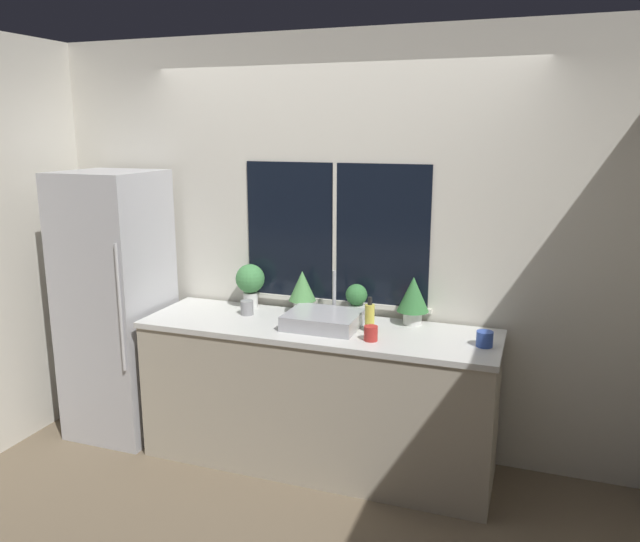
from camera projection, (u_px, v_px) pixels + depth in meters
ground_plane at (299, 486)px, 3.75m from camera, size 14.00×14.00×0.00m
wall_back at (337, 246)px, 4.09m from camera, size 8.00×0.09×2.70m
wall_left at (146, 216)px, 5.50m from camera, size 0.06×7.00×2.70m
counter at (317, 395)px, 3.94m from camera, size 2.22×0.65×0.92m
refrigerator at (117, 305)px, 4.29m from camera, size 0.61×0.62×1.83m
sink at (323, 319)px, 3.81m from camera, size 0.44×0.42×0.31m
potted_plant_far_left at (250, 281)px, 4.20m from camera, size 0.20×0.20×0.30m
potted_plant_center_left at (302, 289)px, 4.08m from camera, size 0.18×0.18×0.28m
potted_plant_center_right at (356, 300)px, 3.97m from camera, size 0.14×0.14×0.22m
potted_plant_far_right at (413, 297)px, 3.84m from camera, size 0.20×0.20×0.30m
soap_bottle at (370, 317)px, 3.72m from camera, size 0.06×0.06×0.21m
mug_blue at (485, 339)px, 3.47m from camera, size 0.09×0.09×0.09m
mug_grey at (247, 308)px, 4.07m from camera, size 0.08×0.08×0.09m
mug_red at (371, 333)px, 3.56m from camera, size 0.08×0.08×0.09m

